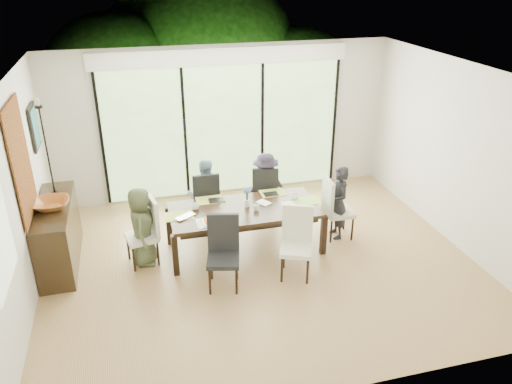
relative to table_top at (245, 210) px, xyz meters
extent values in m
cube|color=brown|center=(0.13, -0.42, -0.66)|extent=(6.00, 5.00, 0.01)
cube|color=white|center=(0.13, -0.42, 2.05)|extent=(6.00, 5.00, 0.01)
cube|color=beige|center=(0.13, 2.09, 0.70)|extent=(6.00, 0.02, 2.70)
cube|color=beige|center=(0.13, -2.93, 0.70)|extent=(6.00, 0.02, 2.70)
cube|color=silver|center=(-2.88, -0.42, 0.70)|extent=(0.02, 5.00, 2.70)
cube|color=white|center=(3.14, -0.42, 0.70)|extent=(0.02, 5.00, 2.70)
cube|color=#598C3F|center=(0.13, 2.05, 0.55)|extent=(4.20, 0.02, 2.30)
cube|color=white|center=(0.13, 2.04, 1.85)|extent=(4.40, 0.06, 0.28)
cube|color=black|center=(-1.97, 2.04, 0.55)|extent=(0.05, 0.04, 2.30)
cube|color=black|center=(-0.57, 2.04, 0.55)|extent=(0.05, 0.04, 2.30)
cube|color=black|center=(0.83, 2.04, 0.55)|extent=(0.05, 0.04, 2.30)
cube|color=black|center=(2.23, 2.04, 0.55)|extent=(0.05, 0.04, 2.30)
cube|color=brown|center=(0.13, 2.98, -0.70)|extent=(6.00, 1.80, 0.10)
cube|color=brown|center=(0.13, 3.78, -0.10)|extent=(6.00, 0.08, 0.06)
sphere|color=#14380F|center=(-1.67, 4.78, 0.79)|extent=(3.20, 3.20, 3.20)
sphere|color=#14380F|center=(0.53, 5.38, 1.15)|extent=(4.00, 4.00, 4.00)
sphere|color=#14380F|center=(2.33, 4.58, 0.61)|extent=(2.80, 2.80, 2.80)
sphere|color=#14380F|center=(-0.47, 6.08, 0.97)|extent=(3.60, 3.60, 3.60)
cube|color=black|center=(0.00, 0.00, 0.00)|extent=(2.17, 0.99, 0.05)
cube|color=black|center=(0.00, 0.00, -0.08)|extent=(1.99, 0.81, 0.09)
cube|color=black|center=(-1.08, -0.43, -0.34)|extent=(0.08, 0.08, 0.62)
cube|color=black|center=(1.08, -0.43, -0.34)|extent=(0.08, 0.08, 0.62)
cube|color=black|center=(-1.08, 0.43, -0.34)|extent=(0.08, 0.08, 0.62)
cube|color=black|center=(1.08, 0.43, -0.34)|extent=(0.08, 0.08, 0.62)
imported|color=#465136|center=(-1.48, 0.00, -0.07)|extent=(0.43, 0.60, 1.17)
imported|color=black|center=(1.48, 0.00, -0.07)|extent=(0.36, 0.55, 1.17)
imported|color=#7A99B1|center=(-0.45, 0.83, -0.07)|extent=(0.56, 0.37, 1.17)
imported|color=#241E2D|center=(0.55, 0.83, -0.07)|extent=(0.58, 0.41, 1.17)
cube|color=#92A83C|center=(-0.95, 0.00, 0.03)|extent=(0.40, 0.29, 0.01)
cube|color=#88C747|center=(0.95, 0.00, 0.03)|extent=(0.40, 0.29, 0.01)
cube|color=#9FB842|center=(-0.45, 0.40, 0.03)|extent=(0.40, 0.29, 0.01)
cube|color=#9BAC3D|center=(0.55, 0.40, 0.03)|extent=(0.40, 0.29, 0.01)
cube|color=white|center=(-0.55, -0.30, 0.03)|extent=(0.40, 0.29, 0.01)
cube|color=black|center=(-0.35, 0.35, 0.04)|extent=(0.24, 0.16, 0.01)
cube|color=black|center=(0.50, 0.35, 0.04)|extent=(0.22, 0.15, 0.01)
cube|color=white|center=(0.70, -0.05, 0.03)|extent=(0.27, 0.20, 0.00)
cube|color=white|center=(-0.55, -0.30, 0.04)|extent=(0.24, 0.24, 0.02)
cube|color=#CA6717|center=(-0.55, -0.30, 0.06)|extent=(0.18, 0.18, 0.01)
cylinder|color=silver|center=(0.05, 0.05, 0.08)|extent=(0.07, 0.07, 0.11)
cylinder|color=#337226|center=(0.05, 0.05, 0.19)|extent=(0.04, 0.04, 0.14)
sphere|color=#4F68C7|center=(0.05, 0.05, 0.28)|extent=(0.10, 0.10, 0.10)
imported|color=silver|center=(-0.85, -0.10, 0.04)|extent=(0.35, 0.32, 0.02)
imported|color=white|center=(-0.70, 0.15, 0.07)|extent=(0.16, 0.16, 0.09)
imported|color=white|center=(0.15, -0.10, 0.07)|extent=(0.13, 0.13, 0.08)
imported|color=white|center=(0.80, 0.10, 0.07)|extent=(0.12, 0.12, 0.09)
imported|color=white|center=(0.25, 0.05, 0.04)|extent=(0.23, 0.25, 0.02)
cube|color=black|center=(-2.63, 0.32, -0.20)|extent=(0.46, 1.62, 0.91)
imported|color=#945120|center=(-2.63, 0.22, 0.32)|extent=(0.48, 0.48, 0.12)
cylinder|color=black|center=(-2.63, 0.67, 0.28)|extent=(0.10, 0.10, 0.04)
cylinder|color=black|center=(-2.63, 0.67, 0.92)|extent=(0.02, 0.02, 1.27)
cylinder|color=black|center=(-2.63, 0.67, 1.55)|extent=(0.10, 0.10, 0.03)
cylinder|color=silver|center=(-2.63, 0.67, 1.61)|extent=(0.04, 0.04, 0.10)
cube|color=#934415|center=(-2.84, -0.02, 1.05)|extent=(0.02, 1.00, 1.50)
cube|color=black|center=(-2.84, 1.28, 1.10)|extent=(0.03, 0.55, 0.65)
cube|color=#1C585A|center=(-2.82, 1.28, 1.10)|extent=(0.01, 0.45, 0.55)
camera|label=1|loc=(-1.49, -6.30, 3.32)|focal=35.00mm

